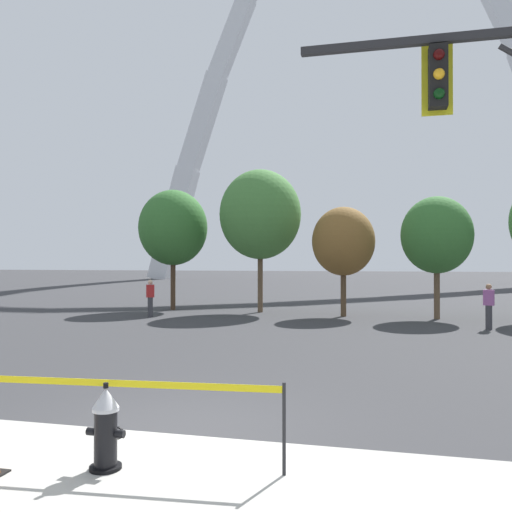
{
  "coord_description": "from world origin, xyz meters",
  "views": [
    {
      "loc": [
        2.75,
        -6.84,
        2.38
      ],
      "look_at": [
        -0.09,
        5.0,
        2.5
      ],
      "focal_mm": 36.73,
      "sensor_mm": 36.0,
      "label": 1
    }
  ],
  "objects_px": {
    "fire_hydrant": "(106,429)",
    "monument_arch": "(358,95)",
    "pedestrian_standing_center": "(489,306)",
    "pedestrian_walking_left": "(150,298)"
  },
  "relations": [
    {
      "from": "fire_hydrant",
      "to": "monument_arch",
      "type": "distance_m",
      "value": 64.65
    },
    {
      "from": "monument_arch",
      "to": "pedestrian_walking_left",
      "type": "height_order",
      "value": "monument_arch"
    },
    {
      "from": "monument_arch",
      "to": "pedestrian_walking_left",
      "type": "xyz_separation_m",
      "value": [
        -6.85,
        -45.36,
        -22.2
      ]
    },
    {
      "from": "fire_hydrant",
      "to": "monument_arch",
      "type": "xyz_separation_m",
      "value": [
        0.32,
        60.59,
        22.55
      ]
    },
    {
      "from": "pedestrian_standing_center",
      "to": "pedestrian_walking_left",
      "type": "bearing_deg",
      "value": 175.54
    },
    {
      "from": "pedestrian_walking_left",
      "to": "pedestrian_standing_center",
      "type": "distance_m",
      "value": 13.28
    },
    {
      "from": "monument_arch",
      "to": "pedestrian_standing_center",
      "type": "bearing_deg",
      "value": -82.16
    },
    {
      "from": "fire_hydrant",
      "to": "pedestrian_walking_left",
      "type": "distance_m",
      "value": 16.58
    },
    {
      "from": "fire_hydrant",
      "to": "pedestrian_standing_center",
      "type": "bearing_deg",
      "value": 64.73
    },
    {
      "from": "fire_hydrant",
      "to": "pedestrian_standing_center",
      "type": "relative_size",
      "value": 0.62
    }
  ]
}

